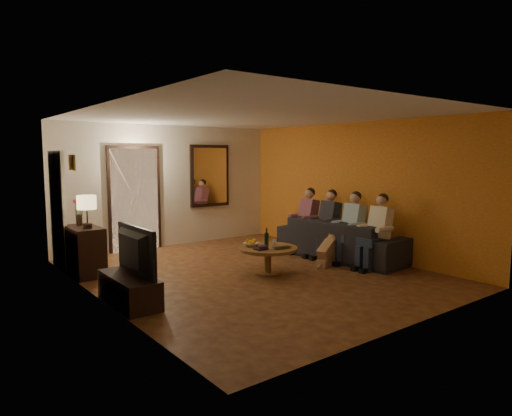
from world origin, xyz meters
TOP-DOWN VIEW (x-y plane):
  - floor at (0.00, 0.00)m, footprint 5.00×6.00m
  - ceiling at (0.00, 0.00)m, footprint 5.00×6.00m
  - back_wall at (0.00, 3.00)m, footprint 5.00×0.02m
  - front_wall at (0.00, -3.00)m, footprint 5.00×0.02m
  - left_wall at (-2.50, 0.00)m, footprint 0.02×6.00m
  - right_wall at (2.50, 0.00)m, footprint 0.02×6.00m
  - orange_accent at (2.49, 0.00)m, footprint 0.01×6.00m
  - kitchen_doorway at (-0.80, 2.98)m, footprint 1.00×0.06m
  - door_trim at (-0.80, 2.97)m, footprint 1.12×0.04m
  - fridge_glimpse at (-0.55, 2.98)m, footprint 0.45×0.03m
  - mirror_frame at (1.00, 2.96)m, footprint 1.00×0.05m
  - mirror_glass at (1.00, 2.93)m, footprint 0.86×0.02m
  - white_door at (-2.46, 2.30)m, footprint 0.06×0.85m
  - framed_art at (-2.47, 1.30)m, footprint 0.03×0.28m
  - art_canvas at (-2.46, 1.30)m, footprint 0.01×0.22m
  - dresser at (-2.25, 1.61)m, footprint 0.45×0.90m
  - table_lamp at (-2.25, 1.39)m, footprint 0.30×0.30m
  - flower_vase at (-2.25, 1.83)m, footprint 0.14×0.14m
  - tv_stand at (-2.25, -0.28)m, footprint 0.45×1.15m
  - tv at (-2.25, -0.28)m, footprint 1.13×0.15m
  - sofa at (2.04, -0.13)m, footprint 2.63×1.20m
  - person_a at (1.94, -1.03)m, footprint 0.60×0.40m
  - person_b at (1.94, -0.43)m, footprint 0.60×0.40m
  - person_c at (1.94, 0.17)m, footprint 0.60×0.40m
  - person_d at (1.94, 0.77)m, footprint 0.60×0.40m
  - dog at (1.37, -0.38)m, footprint 0.61×0.40m
  - coffee_table at (0.19, -0.17)m, footprint 1.21×1.21m
  - bowl at (0.01, 0.05)m, footprint 0.26×0.26m
  - oranges at (0.01, 0.05)m, footprint 0.20×0.20m
  - wine_bottle at (0.24, -0.07)m, footprint 0.07×0.07m
  - wine_glass at (0.37, -0.12)m, footprint 0.06×0.06m
  - book_stack at (-0.03, -0.27)m, footprint 0.20×0.15m
  - laptop at (0.29, -0.45)m, footprint 0.34×0.23m

SIDE VIEW (x-z plane):
  - floor at x=0.00m, z-range -0.01..0.01m
  - tv_stand at x=-2.25m, z-range 0.00..0.38m
  - coffee_table at x=0.19m, z-range 0.00..0.45m
  - dog at x=1.37m, z-range 0.00..0.56m
  - sofa at x=2.04m, z-range 0.00..0.75m
  - dresser at x=-2.25m, z-range 0.00..0.80m
  - laptop at x=0.29m, z-range 0.45..0.48m
  - bowl at x=0.01m, z-range 0.45..0.51m
  - book_stack at x=-0.03m, z-range 0.45..0.52m
  - wine_glass at x=0.37m, z-range 0.45..0.55m
  - oranges at x=0.01m, z-range 0.51..0.59m
  - person_a at x=1.94m, z-range 0.00..1.20m
  - person_b at x=1.94m, z-range 0.00..1.20m
  - person_c at x=1.94m, z-range 0.00..1.20m
  - person_d at x=1.94m, z-range 0.00..1.20m
  - wine_bottle at x=0.24m, z-range 0.45..0.76m
  - tv at x=-2.25m, z-range 0.38..1.03m
  - fridge_glimpse at x=-0.55m, z-range 0.05..1.75m
  - flower_vase at x=-2.25m, z-range 0.80..1.24m
  - white_door at x=-2.46m, z-range 0.00..2.04m
  - kitchen_doorway at x=-0.80m, z-range 0.00..2.10m
  - door_trim at x=-0.80m, z-range -0.06..2.16m
  - table_lamp at x=-2.25m, z-range 0.80..1.34m
  - back_wall at x=0.00m, z-range 0.00..2.60m
  - front_wall at x=0.00m, z-range 0.00..2.60m
  - left_wall at x=-2.50m, z-range 0.00..2.60m
  - right_wall at x=2.50m, z-range 0.00..2.60m
  - orange_accent at x=2.49m, z-range 0.00..2.60m
  - mirror_frame at x=1.00m, z-range 0.80..2.20m
  - mirror_glass at x=1.00m, z-range 0.87..2.13m
  - framed_art at x=-2.47m, z-range 1.73..1.97m
  - art_canvas at x=-2.46m, z-range 1.76..1.94m
  - ceiling at x=0.00m, z-range 2.60..2.60m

